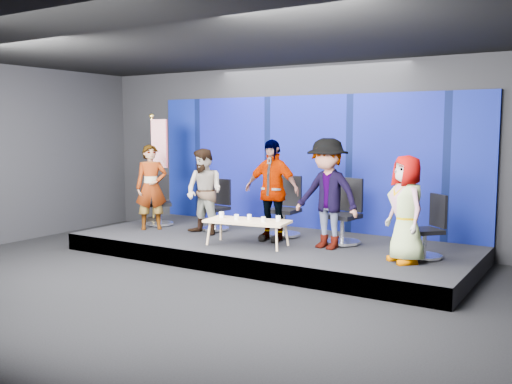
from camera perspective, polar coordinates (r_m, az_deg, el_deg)
ground at (r=8.23m, az=-7.64°, el=-9.65°), size 10.00×10.00×0.00m
room_walls at (r=7.91m, az=-7.90°, el=7.53°), size 10.02×8.02×3.51m
riser at (r=10.18m, az=1.37°, el=-5.60°), size 7.00×3.00×0.30m
backdrop at (r=11.25m, az=5.15°, el=2.98°), size 7.00×0.08×2.60m
chair_a at (r=11.79m, az=-9.63°, el=-1.65°), size 0.81×0.81×1.02m
panelist_a at (r=11.26m, az=-10.43°, el=0.47°), size 0.71×0.70×1.65m
chair_b at (r=11.07m, az=-3.96°, el=-2.15°), size 0.60×0.60×0.98m
panelist_b at (r=10.57m, az=-5.18°, el=0.02°), size 0.83×0.67×1.60m
chair_c at (r=10.45m, az=2.96°, el=-2.45°), size 0.63×0.63×1.10m
panelist_c at (r=9.94m, az=1.57°, el=0.17°), size 1.05×0.46×1.78m
chair_d at (r=9.84m, az=8.82°, el=-3.03°), size 0.72×0.72×1.12m
panelist_d at (r=9.35m, az=7.14°, el=-0.17°), size 1.26×0.85×1.81m
chair_e at (r=9.05m, az=16.79°, el=-4.36°), size 0.78×0.78×0.97m
panelist_e at (r=8.60m, az=14.79°, el=-1.68°), size 0.91×0.89×1.58m
coffee_table at (r=9.57m, az=-0.86°, el=-3.03°), size 1.48×0.80×0.43m
mug_a at (r=9.85m, az=-3.46°, el=-2.27°), size 0.09×0.09×0.10m
mug_b at (r=9.60m, az=-1.96°, el=-2.52°), size 0.08×0.08×0.09m
mug_c at (r=9.64m, az=-0.67°, el=-2.50°), size 0.07×0.07×0.09m
mug_d at (r=9.37m, az=0.74°, el=-2.75°), size 0.07×0.07×0.09m
mug_e at (r=9.45m, az=2.23°, el=-2.66°), size 0.08×0.08×0.10m
flag_stand at (r=12.01m, az=-9.88°, el=2.65°), size 0.52×0.30×2.27m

